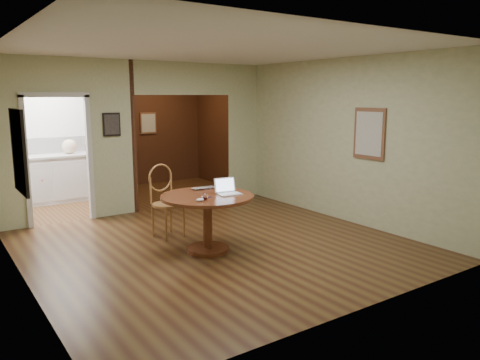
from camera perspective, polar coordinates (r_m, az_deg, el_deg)
floor at (r=6.67m, az=-2.63°, el=-7.98°), size 5.00×5.00×0.00m
room_shell at (r=9.00m, az=-15.80°, el=4.76°), size 5.20×7.50×5.00m
dining_table at (r=6.30m, az=-3.99°, el=-3.64°), size 1.24×1.24×0.78m
chair at (r=7.06m, az=-9.12°, el=-1.99°), size 0.54×0.54×1.09m
open_laptop at (r=6.32m, az=-1.57°, el=-1.16°), size 0.33×0.30×0.21m
closed_laptop at (r=6.62m, az=-4.27°, el=-1.07°), size 0.34×0.23×0.03m
mouse at (r=5.88m, az=-4.89°, el=-2.43°), size 0.11×0.08×0.04m
wine_glass at (r=5.95m, az=-4.33°, el=-2.01°), size 0.08×0.08×0.09m
pen at (r=6.09m, az=-3.96°, el=-2.15°), size 0.14×0.03×0.01m
kitchen_cabinet at (r=9.93m, az=-22.45°, el=0.10°), size 2.06×0.60×0.94m
grocery_bag at (r=9.95m, az=-20.07°, el=3.84°), size 0.31×0.27×0.29m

